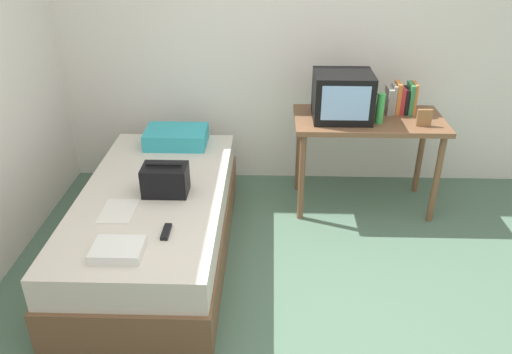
% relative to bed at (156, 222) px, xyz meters
% --- Properties ---
extents(ground_plane, '(8.00, 8.00, 0.00)m').
position_rel_bed_xyz_m(ground_plane, '(0.95, -0.73, -0.25)').
color(ground_plane, '#4C6B56').
extents(wall_back, '(5.20, 0.10, 2.60)m').
position_rel_bed_xyz_m(wall_back, '(0.95, 1.27, 1.05)').
color(wall_back, silver).
rests_on(wall_back, ground).
extents(bed, '(1.00, 2.00, 0.51)m').
position_rel_bed_xyz_m(bed, '(0.00, 0.00, 0.00)').
color(bed, brown).
rests_on(bed, ground).
extents(desk, '(1.16, 0.60, 0.78)m').
position_rel_bed_xyz_m(desk, '(1.57, 0.73, 0.42)').
color(desk, brown).
rests_on(desk, ground).
extents(tv, '(0.44, 0.39, 0.36)m').
position_rel_bed_xyz_m(tv, '(1.35, 0.72, 0.70)').
color(tv, black).
rests_on(tv, desk).
extents(water_bottle, '(0.06, 0.06, 0.23)m').
position_rel_bed_xyz_m(water_bottle, '(1.62, 0.63, 0.64)').
color(water_bottle, green).
rests_on(water_bottle, desk).
extents(book_row, '(0.22, 0.17, 0.25)m').
position_rel_bed_xyz_m(book_row, '(1.83, 0.86, 0.64)').
color(book_row, gray).
rests_on(book_row, desk).
extents(picture_frame, '(0.11, 0.02, 0.13)m').
position_rel_bed_xyz_m(picture_frame, '(1.95, 0.58, 0.59)').
color(picture_frame, olive).
rests_on(picture_frame, desk).
extents(pillow, '(0.49, 0.34, 0.13)m').
position_rel_bed_xyz_m(pillow, '(0.04, 0.77, 0.33)').
color(pillow, '#33A8B7').
rests_on(pillow, bed).
extents(handbag, '(0.30, 0.20, 0.22)m').
position_rel_bed_xyz_m(handbag, '(0.10, -0.03, 0.36)').
color(handbag, black).
rests_on(handbag, bed).
extents(magazine, '(0.21, 0.29, 0.01)m').
position_rel_bed_xyz_m(magazine, '(-0.16, -0.28, 0.26)').
color(magazine, white).
rests_on(magazine, bed).
extents(remote_dark, '(0.04, 0.16, 0.02)m').
position_rel_bed_xyz_m(remote_dark, '(0.19, -0.51, 0.27)').
color(remote_dark, black).
rests_on(remote_dark, bed).
extents(folded_towel, '(0.28, 0.22, 0.06)m').
position_rel_bed_xyz_m(folded_towel, '(-0.04, -0.73, 0.29)').
color(folded_towel, white).
rests_on(folded_towel, bed).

